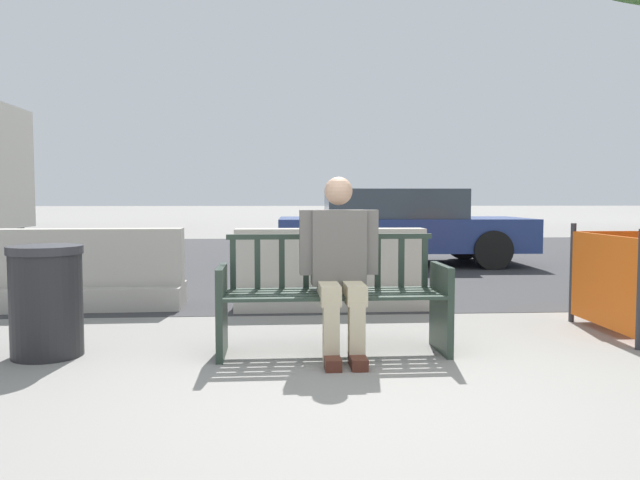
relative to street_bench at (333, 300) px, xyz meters
The scene contains 8 objects.
ground_plane 1.27m from the street_bench, 83.45° to the right, with size 200.00×200.00×0.00m, color gray.
street_asphalt 7.51m from the street_bench, 88.95° to the left, with size 120.00×12.00×0.01m, color #333335.
street_bench is the anchor object (origin of this frame).
seated_person 0.30m from the street_bench, 51.11° to the right, with size 0.58×0.72×1.31m.
jersey_barrier_centre 1.95m from the street_bench, 85.84° to the left, with size 2.00×0.69×0.84m.
jersey_barrier_left 3.19m from the street_bench, 139.43° to the left, with size 2.02×0.74×0.84m.
car_sedan_mid 6.46m from the street_bench, 74.66° to the left, with size 4.34×2.06×1.32m.
trash_bin 2.10m from the street_bench, behind, with size 0.53×0.53×0.81m.
Camera 1 is at (-0.53, -3.40, 1.15)m, focal length 35.00 mm.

